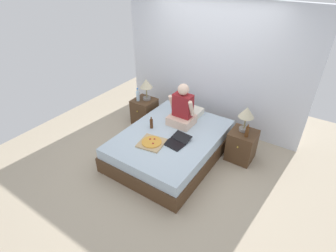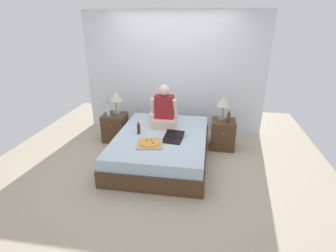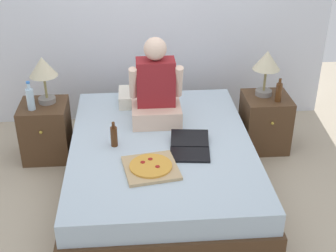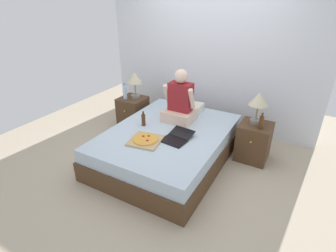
# 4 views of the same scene
# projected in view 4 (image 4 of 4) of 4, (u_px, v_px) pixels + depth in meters

# --- Properties ---
(ground_plane) EXTENTS (5.79, 5.79, 0.00)m
(ground_plane) POSITION_uv_depth(u_px,v_px,m) (168.00, 158.00, 3.91)
(ground_plane) COLOR tan
(wall_back) EXTENTS (3.79, 0.12, 2.50)m
(wall_back) POSITION_uv_depth(u_px,v_px,m) (209.00, 56.00, 4.45)
(wall_back) COLOR silver
(wall_back) RESTS_ON ground
(bed) EXTENTS (1.57, 2.12, 0.46)m
(bed) POSITION_uv_depth(u_px,v_px,m) (168.00, 145.00, 3.81)
(bed) COLOR #4C331E
(bed) RESTS_ON ground
(nightstand_left) EXTENTS (0.44, 0.47, 0.55)m
(nightstand_left) POSITION_uv_depth(u_px,v_px,m) (133.00, 112.00, 4.74)
(nightstand_left) COLOR #4C331E
(nightstand_left) RESTS_ON ground
(lamp_on_left_nightstand) EXTENTS (0.26, 0.26, 0.45)m
(lamp_on_left_nightstand) POSITION_uv_depth(u_px,v_px,m) (135.00, 80.00, 4.49)
(lamp_on_left_nightstand) COLOR gray
(lamp_on_left_nightstand) RESTS_ON nightstand_left
(water_bottle) EXTENTS (0.07, 0.07, 0.28)m
(water_bottle) POSITION_uv_depth(u_px,v_px,m) (125.00, 93.00, 4.53)
(water_bottle) COLOR silver
(water_bottle) RESTS_ON nightstand_left
(nightstand_right) EXTENTS (0.44, 0.47, 0.55)m
(nightstand_right) POSITION_uv_depth(u_px,v_px,m) (254.00, 142.00, 3.79)
(nightstand_right) COLOR #4C331E
(nightstand_right) RESTS_ON ground
(lamp_on_right_nightstand) EXTENTS (0.26, 0.26, 0.45)m
(lamp_on_right_nightstand) POSITION_uv_depth(u_px,v_px,m) (259.00, 101.00, 3.57)
(lamp_on_right_nightstand) COLOR gray
(lamp_on_right_nightstand) RESTS_ON nightstand_right
(beer_bottle) EXTENTS (0.06, 0.06, 0.23)m
(beer_bottle) POSITION_uv_depth(u_px,v_px,m) (261.00, 122.00, 3.52)
(beer_bottle) COLOR #512D14
(beer_bottle) RESTS_ON nightstand_right
(pillow) EXTENTS (0.52, 0.34, 0.12)m
(pillow) POSITION_uv_depth(u_px,v_px,m) (186.00, 107.00, 4.33)
(pillow) COLOR silver
(pillow) RESTS_ON bed
(person_seated) EXTENTS (0.47, 0.40, 0.78)m
(person_seated) POSITION_uv_depth(u_px,v_px,m) (180.00, 102.00, 3.89)
(person_seated) COLOR beige
(person_seated) RESTS_ON bed
(laptop) EXTENTS (0.36, 0.45, 0.07)m
(laptop) POSITION_uv_depth(u_px,v_px,m) (176.00, 138.00, 3.46)
(laptop) COLOR black
(laptop) RESTS_ON bed
(pizza_box) EXTENTS (0.46, 0.46, 0.05)m
(pizza_box) POSITION_uv_depth(u_px,v_px,m) (145.00, 140.00, 3.42)
(pizza_box) COLOR tan
(pizza_box) RESTS_ON bed
(beer_bottle_on_bed) EXTENTS (0.06, 0.06, 0.22)m
(beer_bottle_on_bed) POSITION_uv_depth(u_px,v_px,m) (143.00, 120.00, 3.81)
(beer_bottle_on_bed) COLOR #4C2811
(beer_bottle_on_bed) RESTS_ON bed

